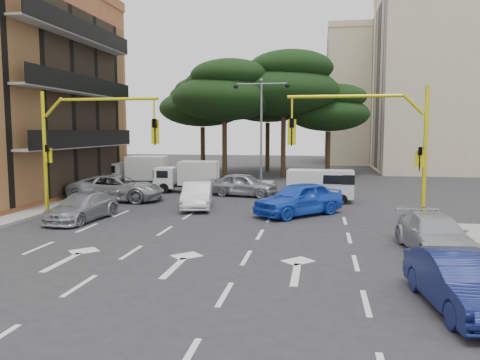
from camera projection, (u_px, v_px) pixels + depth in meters
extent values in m
plane|color=#28282B|center=(212.00, 233.00, 19.14)|extent=(120.00, 120.00, 0.00)
cube|color=gray|center=(261.00, 186.00, 34.81)|extent=(1.40, 6.00, 0.15)
cube|color=black|center=(73.00, 100.00, 28.11)|extent=(0.12, 14.72, 11.20)
cube|color=black|center=(377.00, 88.00, 47.91)|extent=(0.12, 11.04, 16.20)
cube|color=#C6BB94|center=(391.00, 100.00, 59.20)|extent=(16.00, 12.00, 16.00)
cube|color=black|center=(326.00, 105.00, 60.62)|extent=(0.12, 11.04, 14.20)
cube|color=#C6BB94|center=(393.00, 32.00, 58.31)|extent=(16.15, 12.15, 0.70)
cylinder|color=#382616|center=(225.00, 150.00, 41.11)|extent=(0.44, 0.44, 4.95)
ellipsoid|color=black|center=(224.00, 99.00, 40.64)|extent=(9.15, 9.15, 3.87)
ellipsoid|color=black|center=(230.00, 76.00, 39.95)|extent=(6.86, 6.86, 2.86)
ellipsoid|color=black|center=(219.00, 84.00, 40.88)|extent=(6.07, 6.07, 2.64)
cylinder|color=#382616|center=(283.00, 147.00, 42.20)|extent=(0.44, 0.44, 5.40)
ellipsoid|color=black|center=(284.00, 92.00, 41.68)|extent=(9.98, 9.98, 4.22)
ellipsoid|color=black|center=(291.00, 68.00, 40.97)|extent=(7.49, 7.49, 3.12)
ellipsoid|color=black|center=(279.00, 76.00, 41.91)|extent=(6.62, 6.62, 2.88)
cylinder|color=#382616|center=(203.00, 150.00, 45.56)|extent=(0.44, 0.44, 4.50)
ellipsoid|color=black|center=(202.00, 108.00, 45.13)|extent=(8.32, 8.32, 3.52)
ellipsoid|color=black|center=(207.00, 90.00, 44.46)|extent=(6.24, 6.24, 2.60)
ellipsoid|color=black|center=(198.00, 96.00, 45.38)|extent=(5.52, 5.52, 2.40)
cylinder|color=#382616|center=(328.00, 154.00, 43.55)|extent=(0.44, 0.44, 4.05)
ellipsoid|color=black|center=(329.00, 114.00, 43.16)|extent=(7.49, 7.49, 3.17)
ellipsoid|color=black|center=(336.00, 97.00, 42.51)|extent=(5.62, 5.62, 2.34)
ellipsoid|color=black|center=(323.00, 103.00, 43.43)|extent=(4.97, 4.97, 2.16)
cylinder|color=#382616|center=(267.00, 147.00, 47.46)|extent=(0.44, 0.44, 4.95)
ellipsoid|color=black|center=(268.00, 103.00, 46.99)|extent=(9.15, 9.15, 3.87)
ellipsoid|color=black|center=(273.00, 83.00, 46.30)|extent=(6.86, 6.86, 2.86)
ellipsoid|color=black|center=(263.00, 90.00, 47.23)|extent=(6.07, 6.07, 2.64)
cylinder|color=#D4C912|center=(425.00, 159.00, 19.32)|extent=(0.18, 0.18, 6.00)
cylinder|color=#D4C912|center=(413.00, 104.00, 19.18)|extent=(0.95, 0.14, 0.95)
cylinder|color=#D4C912|center=(345.00, 96.00, 19.61)|extent=(4.80, 0.14, 0.14)
cylinder|color=#D4C912|center=(292.00, 108.00, 20.03)|extent=(0.08, 0.08, 0.90)
imported|color=black|center=(292.00, 132.00, 20.14)|extent=(0.20, 0.24, 1.20)
cube|color=#D4C912|center=(292.00, 132.00, 20.22)|extent=(0.36, 0.06, 1.10)
imported|color=black|center=(420.00, 159.00, 19.21)|extent=(0.16, 0.20, 1.00)
cube|color=#D4C912|center=(419.00, 159.00, 19.31)|extent=(0.35, 0.08, 0.70)
cylinder|color=#D4C912|center=(45.00, 155.00, 22.24)|extent=(0.18, 0.18, 6.00)
cylinder|color=#D4C912|center=(53.00, 107.00, 21.91)|extent=(0.95, 0.14, 0.95)
cylinder|color=#D4C912|center=(108.00, 99.00, 21.40)|extent=(4.80, 0.14, 0.14)
cylinder|color=#D4C912|center=(154.00, 109.00, 21.08)|extent=(0.08, 0.08, 0.90)
imported|color=black|center=(155.00, 132.00, 21.19)|extent=(0.20, 0.24, 1.20)
cube|color=#D4C912|center=(155.00, 132.00, 21.27)|extent=(0.36, 0.06, 1.10)
imported|color=black|center=(47.00, 155.00, 22.05)|extent=(0.16, 0.20, 1.00)
cube|color=#D4C912|center=(48.00, 155.00, 22.15)|extent=(0.35, 0.08, 0.70)
cylinder|color=slate|center=(261.00, 134.00, 34.40)|extent=(0.16, 0.16, 7.50)
cylinder|color=slate|center=(249.00, 84.00, 34.17)|extent=(1.80, 0.10, 0.10)
sphere|color=black|center=(236.00, 86.00, 34.35)|extent=(0.36, 0.36, 0.36)
cylinder|color=slate|center=(274.00, 84.00, 33.86)|extent=(1.80, 0.10, 0.10)
sphere|color=black|center=(288.00, 85.00, 33.71)|extent=(0.36, 0.36, 0.36)
sphere|color=slate|center=(261.00, 80.00, 33.99)|extent=(0.24, 0.24, 0.24)
imported|color=silver|center=(197.00, 195.00, 25.15)|extent=(2.29, 4.45, 1.40)
imported|color=blue|center=(299.00, 199.00, 23.03)|extent=(4.75, 4.79, 1.64)
imported|color=#999BA1|center=(82.00, 207.00, 21.72)|extent=(2.17, 4.53, 1.27)
imported|color=#9B9EA3|center=(117.00, 188.00, 27.70)|extent=(5.68, 2.79, 1.55)
imported|color=#A4A6AD|center=(244.00, 185.00, 29.72)|extent=(4.62, 2.64, 1.48)
imported|color=#0E1546|center=(460.00, 282.00, 10.86)|extent=(1.95, 4.20, 1.33)
imported|color=#AAAEB2|center=(435.00, 235.00, 15.84)|extent=(2.29, 4.65, 1.30)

